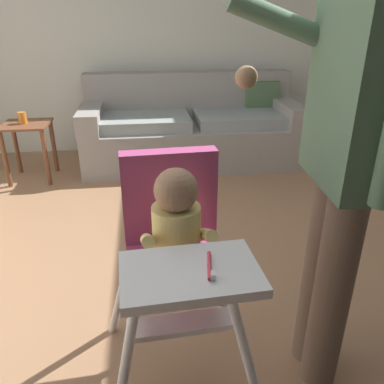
{
  "coord_description": "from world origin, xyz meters",
  "views": [
    {
      "loc": [
        -0.16,
        -1.86,
        1.38
      ],
      "look_at": [
        0.0,
        -0.53,
        0.77
      ],
      "focal_mm": 36.26,
      "sensor_mm": 36.0,
      "label": 1
    }
  ],
  "objects_px": {
    "side_table": "(28,139)",
    "sippy_cup": "(22,118)",
    "adult_standing": "(347,158)",
    "couch": "(192,129)",
    "high_chair": "(176,239)"
  },
  "relations": [
    {
      "from": "couch",
      "to": "adult_standing",
      "type": "bearing_deg",
      "value": 4.06
    },
    {
      "from": "couch",
      "to": "side_table",
      "type": "xyz_separation_m",
      "value": [
        -1.51,
        -0.31,
        0.05
      ]
    },
    {
      "from": "high_chair",
      "to": "side_table",
      "type": "xyz_separation_m",
      "value": [
        -1.13,
        2.3,
        -0.27
      ]
    },
    {
      "from": "couch",
      "to": "adult_standing",
      "type": "xyz_separation_m",
      "value": [
        0.19,
        -2.66,
        0.62
      ]
    },
    {
      "from": "high_chair",
      "to": "sippy_cup",
      "type": "distance_m",
      "value": 2.57
    },
    {
      "from": "couch",
      "to": "high_chair",
      "type": "xyz_separation_m",
      "value": [
        -0.39,
        -2.61,
        0.32
      ]
    },
    {
      "from": "adult_standing",
      "to": "side_table",
      "type": "bearing_deg",
      "value": -49.91
    },
    {
      "from": "high_chair",
      "to": "sippy_cup",
      "type": "bearing_deg",
      "value": -156.92
    },
    {
      "from": "high_chair",
      "to": "adult_standing",
      "type": "xyz_separation_m",
      "value": [
        0.58,
        -0.05,
        0.3
      ]
    },
    {
      "from": "couch",
      "to": "high_chair",
      "type": "bearing_deg",
      "value": -8.44
    },
    {
      "from": "adult_standing",
      "to": "sippy_cup",
      "type": "bearing_deg",
      "value": -49.66
    },
    {
      "from": "sippy_cup",
      "to": "high_chair",
      "type": "bearing_deg",
      "value": -63.6
    },
    {
      "from": "sippy_cup",
      "to": "side_table",
      "type": "bearing_deg",
      "value": -0.0
    },
    {
      "from": "couch",
      "to": "sippy_cup",
      "type": "height_order",
      "value": "couch"
    },
    {
      "from": "side_table",
      "to": "sippy_cup",
      "type": "xyz_separation_m",
      "value": [
        -0.02,
        0.0,
        0.19
      ]
    }
  ]
}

